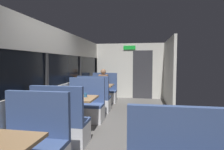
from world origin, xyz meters
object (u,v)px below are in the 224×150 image
at_px(bench_near_window_facing_entry, 31,150).
at_px(seated_passenger, 104,88).
at_px(dining_table_far_window, 100,88).
at_px(bench_mid_window_facing_end, 61,127).
at_px(bench_far_window_facing_entry, 104,93).
at_px(bench_mid_window_facing_entry, 85,108).
at_px(bench_far_window_facing_end, 94,101).
at_px(dining_table_mid_window, 75,102).
at_px(coffee_cup_primary, 86,95).

relative_size(bench_near_window_facing_entry, seated_passenger, 0.87).
height_order(dining_table_far_window, seated_passenger, seated_passenger).
bearing_deg(bench_mid_window_facing_end, bench_far_window_facing_entry, 90.00).
relative_size(bench_mid_window_facing_entry, bench_far_window_facing_end, 1.00).
bearing_deg(bench_far_window_facing_entry, bench_mid_window_facing_entry, -90.00).
relative_size(bench_near_window_facing_entry, bench_far_window_facing_entry, 1.00).
height_order(bench_near_window_facing_entry, bench_mid_window_facing_entry, same).
xyz_separation_m(dining_table_mid_window, bench_mid_window_facing_end, (0.00, -0.70, -0.31)).
distance_m(dining_table_far_window, bench_far_window_facing_end, 0.77).
relative_size(dining_table_far_window, seated_passenger, 0.71).
height_order(bench_far_window_facing_entry, coffee_cup_primary, bench_far_window_facing_entry).
xyz_separation_m(bench_far_window_facing_entry, coffee_cup_primary, (0.22, -2.96, 0.46)).
height_order(bench_mid_window_facing_entry, coffee_cup_primary, bench_mid_window_facing_entry).
bearing_deg(dining_table_far_window, coffee_cup_primary, -84.41).
distance_m(bench_mid_window_facing_entry, bench_far_window_facing_entry, 2.31).
distance_m(dining_table_mid_window, bench_far_window_facing_end, 1.64).
distance_m(dining_table_far_window, seated_passenger, 0.64).
relative_size(dining_table_mid_window, dining_table_far_window, 1.00).
distance_m(bench_mid_window_facing_entry, seated_passenger, 2.25).
relative_size(bench_near_window_facing_entry, bench_mid_window_facing_end, 1.00).
bearing_deg(bench_far_window_facing_entry, bench_near_window_facing_entry, -90.00).
relative_size(bench_far_window_facing_end, seated_passenger, 0.87).
xyz_separation_m(bench_mid_window_facing_end, coffee_cup_primary, (0.22, 0.76, 0.46)).
bearing_deg(dining_table_mid_window, bench_near_window_facing_entry, -90.00).
distance_m(dining_table_far_window, bench_far_window_facing_entry, 0.77).
bearing_deg(dining_table_mid_window, bench_mid_window_facing_entry, 90.00).
bearing_deg(dining_table_far_window, bench_near_window_facing_entry, -90.00).
height_order(dining_table_mid_window, bench_far_window_facing_end, bench_far_window_facing_end).
height_order(bench_mid_window_facing_end, bench_far_window_facing_entry, same).
bearing_deg(bench_mid_window_facing_end, bench_mid_window_facing_entry, 90.00).
bearing_deg(seated_passenger, dining_table_far_window, -90.00).
distance_m(bench_near_window_facing_entry, bench_far_window_facing_end, 3.23).
xyz_separation_m(dining_table_mid_window, dining_table_far_window, (0.00, 2.31, 0.00)).
relative_size(dining_table_far_window, bench_far_window_facing_entry, 0.82).
relative_size(bench_near_window_facing_entry, dining_table_far_window, 1.22).
relative_size(bench_mid_window_facing_end, bench_far_window_facing_entry, 1.00).
bearing_deg(coffee_cup_primary, dining_table_far_window, 95.59).
bearing_deg(bench_far_window_facing_entry, bench_mid_window_facing_end, -90.00).
xyz_separation_m(dining_table_far_window, bench_far_window_facing_entry, (0.00, 0.70, -0.31)).
xyz_separation_m(bench_far_window_facing_entry, seated_passenger, (0.00, -0.07, 0.21)).
bearing_deg(seated_passenger, bench_far_window_facing_entry, 90.00).
height_order(bench_mid_window_facing_entry, dining_table_far_window, bench_mid_window_facing_entry).
xyz_separation_m(bench_mid_window_facing_entry, seated_passenger, (0.00, 2.24, 0.21)).
xyz_separation_m(bench_mid_window_facing_end, bench_far_window_facing_end, (0.00, 2.31, 0.00)).
relative_size(bench_near_window_facing_entry, bench_mid_window_facing_entry, 1.00).
bearing_deg(dining_table_far_window, bench_far_window_facing_entry, 90.00).
distance_m(dining_table_far_window, coffee_cup_primary, 2.27).
relative_size(dining_table_far_window, bench_far_window_facing_end, 0.82).
bearing_deg(bench_far_window_facing_end, dining_table_mid_window, -90.00).
bearing_deg(seated_passenger, bench_mid_window_facing_end, -90.00).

